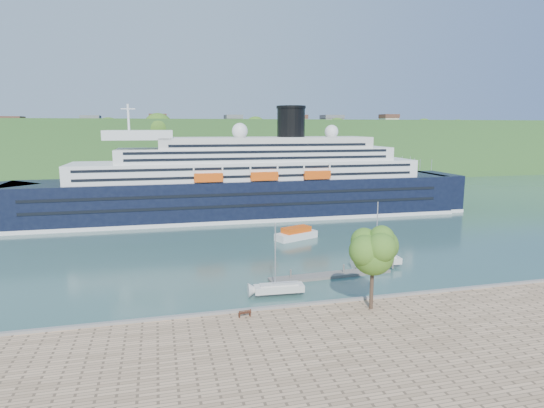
% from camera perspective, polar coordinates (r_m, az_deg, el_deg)
% --- Properties ---
extents(ground, '(400.00, 400.00, 0.00)m').
position_cam_1_polar(ground, '(55.45, 9.17, -12.85)').
color(ground, '#294947').
rests_on(ground, ground).
extents(far_hillside, '(400.00, 50.00, 24.00)m').
position_cam_1_polar(far_hillside, '(193.25, -8.02, 6.85)').
color(far_hillside, '#2A5221').
rests_on(far_hillside, ground).
extents(quay_coping, '(220.00, 0.50, 0.30)m').
position_cam_1_polar(quay_coping, '(54.86, 9.28, -11.81)').
color(quay_coping, slate).
rests_on(quay_coping, promenade).
extents(cruise_ship, '(116.50, 18.77, 26.11)m').
position_cam_1_polar(cruise_ship, '(106.60, -4.01, 5.29)').
color(cruise_ship, black).
rests_on(cruise_ship, ground).
extents(park_bench, '(1.48, 0.73, 0.92)m').
position_cam_1_polar(park_bench, '(50.07, -3.47, -13.47)').
color(park_bench, '#4B2415').
rests_on(park_bench, promenade).
extents(promenade_tree, '(6.19, 6.19, 10.25)m').
position_cam_1_polar(promenade_tree, '(51.69, 12.50, -7.43)').
color(promenade_tree, '#3A6B1C').
rests_on(promenade_tree, promenade).
extents(floating_pontoon, '(18.30, 3.23, 0.40)m').
position_cam_1_polar(floating_pontoon, '(66.21, 7.37, -8.83)').
color(floating_pontoon, gray).
rests_on(floating_pontoon, ground).
extents(sailboat_white_near, '(7.08, 2.36, 9.02)m').
position_cam_1_polar(sailboat_white_near, '(57.35, 0.89, -7.17)').
color(sailboat_white_near, silver).
rests_on(sailboat_white_near, ground).
extents(sailboat_white_far, '(7.55, 2.33, 9.67)m').
position_cam_1_polar(sailboat_white_far, '(70.43, 13.38, -3.97)').
color(sailboat_white_far, silver).
rests_on(sailboat_white_far, ground).
extents(tender_launch, '(8.96, 5.89, 2.35)m').
position_cam_1_polar(tender_launch, '(86.71, 3.05, -3.65)').
color(tender_launch, '#E64E0D').
rests_on(tender_launch, ground).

